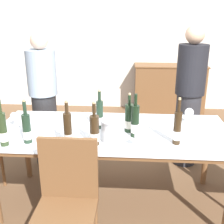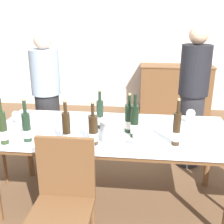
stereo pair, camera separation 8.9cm
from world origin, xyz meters
The scene contains 19 objects.
ground_plane centered at (0.00, 0.00, 0.00)m, with size 12.00×12.00×0.00m, color brown.
back_wall centered at (0.00, 3.00, 1.40)m, with size 8.00×0.10×2.80m.
sideboard_cabinet centered at (0.85, 2.71, 0.44)m, with size 1.28×0.46×0.88m.
dining_table centered at (0.00, 0.00, 0.69)m, with size 2.13×0.95×0.75m.
ice_bucket centered at (0.02, -0.20, 0.85)m, with size 0.20×0.20×0.18m.
wine_bottle_0 centered at (-0.12, 0.07, 0.88)m, with size 0.06×0.06×0.36m.
wine_bottle_1 centered at (-0.12, -0.28, 0.87)m, with size 0.08×0.08×0.36m.
wine_bottle_2 centered at (0.15, 0.00, 0.87)m, with size 0.08×0.08×0.35m.
wine_bottle_3 centered at (0.20, -0.10, 0.89)m, with size 0.07×0.07×0.38m.
wine_bottle_4 centered at (-0.32, -0.36, 0.89)m, with size 0.07×0.07×0.39m.
wine_bottle_5 centered at (0.54, -0.22, 0.89)m, with size 0.06×0.06×0.39m.
wine_bottle_6 centered at (-0.67, -0.29, 0.88)m, with size 0.07×0.07×0.37m.
wine_bottle_7 centered at (-0.84, -0.35, 0.89)m, with size 0.07×0.07×0.38m.
wine_glass_0 centered at (0.72, 0.25, 0.86)m, with size 0.09×0.09×0.15m.
wine_glass_1 centered at (0.23, -0.33, 0.86)m, with size 0.08×0.08×0.15m.
wine_glass_2 centered at (-0.91, 0.03, 0.85)m, with size 0.07×0.07×0.14m.
chair_near_front centered at (-0.27, -0.70, 0.55)m, with size 0.42×0.42×0.95m.
person_host centered at (-0.85, 0.73, 0.78)m, with size 0.33×0.33×1.57m.
person_guest_left centered at (0.83, 0.84, 0.83)m, with size 0.33×0.33×1.65m.
Camera 1 is at (0.17, -2.32, 1.76)m, focal length 45.00 mm.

